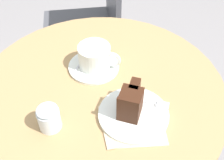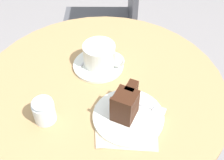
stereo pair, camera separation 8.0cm
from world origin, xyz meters
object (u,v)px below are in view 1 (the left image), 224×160
coffee_cup (95,56)px  teaspoon (85,57)px  cake_plate (133,114)px  saucer (94,66)px  fork (149,102)px  cake_slice (131,102)px  sugar_pot (49,117)px  napkin (132,122)px  cafe_chair (97,10)px

coffee_cup → teaspoon: bearing=152.6°
cake_plate → saucer: bearing=136.9°
cake_plate → fork: size_ratio=1.32×
cake_slice → sugar_pot: (-0.19, -0.09, -0.01)m
cake_plate → sugar_pot: (-0.20, -0.09, 0.03)m
sugar_pot → cake_slice: bearing=26.5°
teaspoon → napkin: (0.21, -0.21, -0.01)m
cafe_chair → sugar_pot: bearing=-13.7°
cake_plate → fork: fork is taller
fork → sugar_pot: 0.27m
napkin → cafe_chair: size_ratio=0.21×
coffee_cup → fork: coffee_cup is taller
fork → cafe_chair: size_ratio=0.15×
saucer → coffee_cup: 0.04m
napkin → cafe_chair: cafe_chair is taller
saucer → cafe_chair: 0.60m
saucer → cake_plate: bearing=-43.1°
saucer → fork: size_ratio=1.12×
saucer → cafe_chair: cafe_chair is taller
coffee_cup → cake_slice: (0.15, -0.16, 0.01)m
sugar_pot → teaspoon: bearing=91.0°
fork → cake_plate: bearing=-127.5°
cake_plate → cake_slice: size_ratio=2.01×
teaspoon → cake_plate: size_ratio=0.56×
coffee_cup → sugar_pot: coffee_cup is taller
saucer → cafe_chair: size_ratio=0.17×
fork → cake_slice: bearing=-135.5°
sugar_pot → cake_plate: bearing=25.0°
saucer → sugar_pot: (-0.04, -0.25, 0.03)m
napkin → teaspoon: bearing=135.0°
cake_slice → saucer: bearing=135.4°
teaspoon → napkin: bearing=-130.0°
cake_slice → sugar_pot: 0.21m
teaspoon → fork: size_ratio=0.75×
saucer → fork: fork is taller
coffee_cup → napkin: size_ratio=0.65×
cake_plate → teaspoon: bearing=138.4°
coffee_cup → cake_slice: size_ratio=1.43×
coffee_cup → cake_slice: cake_slice is taller
cake_plate → napkin: 0.03m
coffee_cup → cafe_chair: bearing=108.6°
sugar_pot → fork: bearing=30.8°
cake_slice → teaspoon: bearing=137.3°
sugar_pot → coffee_cup: bearing=81.2°
teaspoon → fork: (0.24, -0.14, 0.00)m
teaspoon → sugar_pot: sugar_pot is taller
teaspoon → cake_plate: teaspoon is taller
coffee_cup → teaspoon: (-0.04, 0.02, -0.03)m
cake_slice → napkin: 0.06m
teaspoon → sugar_pot: size_ratio=1.44×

